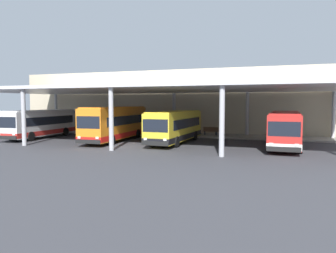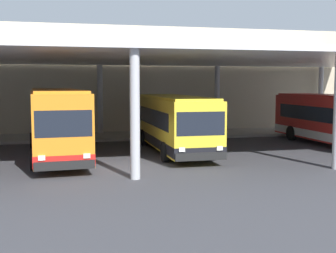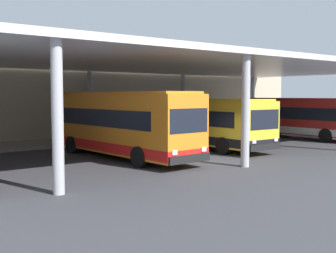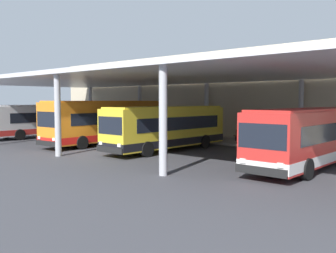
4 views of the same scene
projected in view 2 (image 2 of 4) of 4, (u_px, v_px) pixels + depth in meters
ground_plane at (126, 168)px, 20.59m from camera, size 200.00×200.00×0.00m
platform_kerb at (103, 136)px, 31.95m from camera, size 42.00×4.50×0.18m
station_building_facade at (98, 80)px, 34.70m from camera, size 48.00×1.60×8.31m
canopy_shelter at (112, 58)px, 25.40m from camera, size 40.00×17.00×5.55m
bus_second_bay at (56, 122)px, 23.43m from camera, size 3.21×11.46×3.57m
bus_middle_bay at (173, 123)px, 25.36m from camera, size 2.77×10.54×3.17m
bus_far_bay at (333, 119)px, 27.78m from camera, size 2.76×10.54×3.17m
bench_waiting at (173, 127)px, 33.17m from camera, size 1.80×0.45×0.92m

